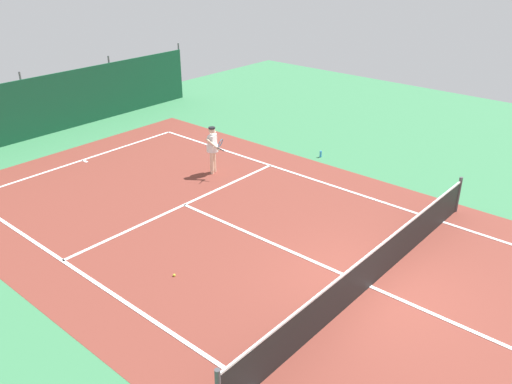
% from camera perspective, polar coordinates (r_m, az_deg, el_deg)
% --- Properties ---
extents(ground_plane, '(36.00, 36.00, 0.00)m').
position_cam_1_polar(ground_plane, '(12.89, 12.08, -9.86)').
color(ground_plane, '#387A4C').
extents(court_surface, '(11.02, 26.60, 0.01)m').
position_cam_1_polar(court_surface, '(12.89, 12.08, -9.85)').
color(court_surface, brown).
rests_on(court_surface, ground).
extents(tennis_net, '(10.12, 0.10, 1.10)m').
position_cam_1_polar(tennis_net, '(12.60, 12.29, -7.97)').
color(tennis_net, black).
rests_on(tennis_net, ground).
extents(back_fence, '(16.30, 0.98, 2.70)m').
position_cam_1_polar(back_fence, '(23.72, -23.63, 7.06)').
color(back_fence, '#14472D').
rests_on(back_fence, ground).
extents(tennis_player, '(0.57, 0.83, 1.64)m').
position_cam_1_polar(tennis_player, '(18.14, -4.65, 4.87)').
color(tennis_player, beige).
rests_on(tennis_player, ground).
extents(tennis_ball_near_player, '(0.07, 0.07, 0.07)m').
position_cam_1_polar(tennis_ball_near_player, '(13.08, -8.75, -8.79)').
color(tennis_ball_near_player, '#CCDB33').
rests_on(tennis_ball_near_player, ground).
extents(water_bottle, '(0.08, 0.08, 0.24)m').
position_cam_1_polar(water_bottle, '(19.88, 6.94, 4.06)').
color(water_bottle, '#338CD8').
rests_on(water_bottle, ground).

